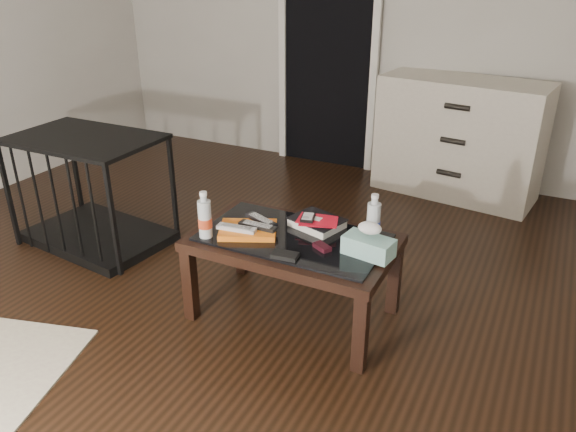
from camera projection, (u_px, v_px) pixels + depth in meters
name	position (u px, v px, depth m)	size (l,w,h in m)	color
ground	(214.00, 311.00, 2.99)	(5.00, 5.00, 0.00)	black
doorway	(328.00, 46.00, 4.72)	(0.90, 0.08, 2.07)	black
coffee_table	(293.00, 248.00, 2.81)	(1.00, 0.60, 0.46)	black
dresser	(459.00, 138.00, 4.29)	(1.26, 0.66, 0.90)	beige
pet_crate	(95.00, 208.00, 3.64)	(0.96, 0.70, 0.71)	black
magazines	(248.00, 230.00, 2.81)	(0.28, 0.21, 0.03)	orange
remote_silver	(237.00, 228.00, 2.77)	(0.20, 0.05, 0.02)	#B9B9BE
remote_black_front	(258.00, 226.00, 2.79)	(0.20, 0.05, 0.02)	black
remote_black_back	(261.00, 220.00, 2.86)	(0.20, 0.05, 0.02)	black
textbook	(317.00, 223.00, 2.86)	(0.25, 0.20, 0.05)	black
dvd_mailers	(316.00, 219.00, 2.84)	(0.19, 0.14, 0.01)	red
ipod	(308.00, 217.00, 2.84)	(0.06, 0.10, 0.02)	black
flip_phone	(322.00, 247.00, 2.65)	(0.09, 0.05, 0.02)	black
wallet	(285.00, 255.00, 2.58)	(0.12, 0.07, 0.02)	black
water_bottle_left	(205.00, 215.00, 2.73)	(0.07, 0.07, 0.24)	#B3BCBF
water_bottle_right	(374.00, 217.00, 2.70)	(0.07, 0.07, 0.24)	silver
tissue_box	(369.00, 246.00, 2.59)	(0.23, 0.12, 0.09)	teal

